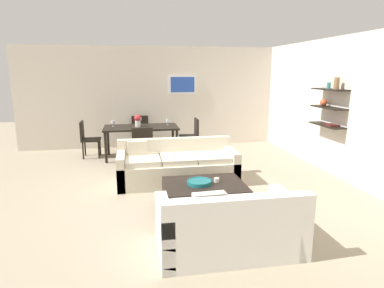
{
  "coord_description": "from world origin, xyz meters",
  "views": [
    {
      "loc": [
        -0.91,
        -5.63,
        2.04
      ],
      "look_at": [
        0.13,
        0.2,
        0.75
      ],
      "focal_mm": 31.21,
      "sensor_mm": 36.0,
      "label": 1
    }
  ],
  "objects_px": {
    "sofa_beige": "(177,167)",
    "candle_jar": "(216,180)",
    "coffee_table": "(204,195)",
    "dining_chair_foot": "(142,144)",
    "loveseat_white": "(229,227)",
    "decorative_bowl": "(199,182)",
    "dining_table": "(141,129)",
    "wine_glass_left_far": "(113,122)",
    "wine_glass_right_far": "(168,121)",
    "dining_chair_left_far": "(87,137)",
    "dining_chair_head": "(140,130)",
    "dining_chair_right_far": "(192,133)",
    "wine_glass_head": "(140,119)",
    "centerpiece_vase": "(138,120)"
  },
  "relations": [
    {
      "from": "sofa_beige",
      "to": "dining_chair_head",
      "type": "xyz_separation_m",
      "value": [
        -0.59,
        2.88,
        0.21
      ]
    },
    {
      "from": "centerpiece_vase",
      "to": "dining_chair_right_far",
      "type": "bearing_deg",
      "value": 9.83
    },
    {
      "from": "dining_table",
      "to": "wine_glass_right_far",
      "type": "distance_m",
      "value": 0.69
    },
    {
      "from": "sofa_beige",
      "to": "loveseat_white",
      "type": "distance_m",
      "value": 2.56
    },
    {
      "from": "coffee_table",
      "to": "dining_chair_right_far",
      "type": "xyz_separation_m",
      "value": [
        0.43,
        3.48,
        0.31
      ]
    },
    {
      "from": "wine_glass_left_far",
      "to": "wine_glass_right_far",
      "type": "relative_size",
      "value": 0.97
    },
    {
      "from": "decorative_bowl",
      "to": "dining_chair_right_far",
      "type": "distance_m",
      "value": 3.53
    },
    {
      "from": "decorative_bowl",
      "to": "candle_jar",
      "type": "bearing_deg",
      "value": 9.42
    },
    {
      "from": "coffee_table",
      "to": "wine_glass_head",
      "type": "height_order",
      "value": "wine_glass_head"
    },
    {
      "from": "decorative_bowl",
      "to": "dining_chair_left_far",
      "type": "bearing_deg",
      "value": 120.42
    },
    {
      "from": "dining_chair_right_far",
      "to": "wine_glass_left_far",
      "type": "xyz_separation_m",
      "value": [
        -1.94,
        -0.09,
        0.35
      ]
    },
    {
      "from": "sofa_beige",
      "to": "candle_jar",
      "type": "xyz_separation_m",
      "value": [
        0.45,
        -1.23,
        0.12
      ]
    },
    {
      "from": "decorative_bowl",
      "to": "dining_chair_foot",
      "type": "distance_m",
      "value": 2.53
    },
    {
      "from": "dining_chair_left_far",
      "to": "dining_chair_right_far",
      "type": "relative_size",
      "value": 1.0
    },
    {
      "from": "dining_chair_foot",
      "to": "wine_glass_left_far",
      "type": "bearing_deg",
      "value": 123.65
    },
    {
      "from": "candle_jar",
      "to": "centerpiece_vase",
      "type": "height_order",
      "value": "centerpiece_vase"
    },
    {
      "from": "decorative_bowl",
      "to": "centerpiece_vase",
      "type": "relative_size",
      "value": 1.3
    },
    {
      "from": "dining_chair_left_far",
      "to": "wine_glass_head",
      "type": "distance_m",
      "value": 1.35
    },
    {
      "from": "wine_glass_head",
      "to": "wine_glass_right_far",
      "type": "bearing_deg",
      "value": -23.79
    },
    {
      "from": "dining_table",
      "to": "wine_glass_left_far",
      "type": "bearing_deg",
      "value": 170.07
    },
    {
      "from": "candle_jar",
      "to": "wine_glass_left_far",
      "type": "bearing_deg",
      "value": 116.93
    },
    {
      "from": "decorative_bowl",
      "to": "dining_table",
      "type": "height_order",
      "value": "dining_table"
    },
    {
      "from": "dining_chair_foot",
      "to": "dining_chair_left_far",
      "type": "height_order",
      "value": "same"
    },
    {
      "from": "decorative_bowl",
      "to": "dining_chair_head",
      "type": "height_order",
      "value": "dining_chair_head"
    },
    {
      "from": "coffee_table",
      "to": "dining_chair_foot",
      "type": "bearing_deg",
      "value": 109.44
    },
    {
      "from": "dining_table",
      "to": "wine_glass_head",
      "type": "height_order",
      "value": "wine_glass_head"
    },
    {
      "from": "dining_chair_head",
      "to": "dining_chair_right_far",
      "type": "relative_size",
      "value": 1.0
    },
    {
      "from": "wine_glass_right_far",
      "to": "centerpiece_vase",
      "type": "distance_m",
      "value": 0.75
    },
    {
      "from": "dining_chair_foot",
      "to": "wine_glass_right_far",
      "type": "xyz_separation_m",
      "value": [
        0.66,
        0.99,
        0.35
      ]
    },
    {
      "from": "sofa_beige",
      "to": "candle_jar",
      "type": "distance_m",
      "value": 1.31
    },
    {
      "from": "decorative_bowl",
      "to": "centerpiece_vase",
      "type": "bearing_deg",
      "value": 104.54
    },
    {
      "from": "decorative_bowl",
      "to": "dining_chair_head",
      "type": "xyz_separation_m",
      "value": [
        -0.77,
        4.15,
        0.09
      ]
    },
    {
      "from": "loveseat_white",
      "to": "decorative_bowl",
      "type": "bearing_deg",
      "value": 93.99
    },
    {
      "from": "dining_chair_left_far",
      "to": "wine_glass_left_far",
      "type": "relative_size",
      "value": 6.13
    },
    {
      "from": "dining_chair_head",
      "to": "dining_chair_left_far",
      "type": "bearing_deg",
      "value": -152.64
    },
    {
      "from": "coffee_table",
      "to": "centerpiece_vase",
      "type": "relative_size",
      "value": 4.18
    },
    {
      "from": "dining_chair_head",
      "to": "dining_chair_right_far",
      "type": "xyz_separation_m",
      "value": [
        1.28,
        -0.66,
        0.0
      ]
    },
    {
      "from": "loveseat_white",
      "to": "dining_chair_right_far",
      "type": "height_order",
      "value": "dining_chair_right_far"
    },
    {
      "from": "dining_chair_foot",
      "to": "wine_glass_right_far",
      "type": "relative_size",
      "value": 5.93
    },
    {
      "from": "coffee_table",
      "to": "dining_table",
      "type": "height_order",
      "value": "dining_table"
    },
    {
      "from": "decorative_bowl",
      "to": "loveseat_white",
      "type": "bearing_deg",
      "value": -86.01
    },
    {
      "from": "dining_table",
      "to": "centerpiece_vase",
      "type": "bearing_deg",
      "value": -160.98
    },
    {
      "from": "dining_chair_foot",
      "to": "dining_chair_right_far",
      "type": "bearing_deg",
      "value": 40.16
    },
    {
      "from": "coffee_table",
      "to": "candle_jar",
      "type": "bearing_deg",
      "value": 11.57
    },
    {
      "from": "decorative_bowl",
      "to": "candle_jar",
      "type": "distance_m",
      "value": 0.28
    },
    {
      "from": "candle_jar",
      "to": "dining_table",
      "type": "height_order",
      "value": "dining_table"
    },
    {
      "from": "loveseat_white",
      "to": "dining_chair_left_far",
      "type": "distance_m",
      "value": 5.23
    },
    {
      "from": "candle_jar",
      "to": "dining_chair_left_far",
      "type": "height_order",
      "value": "dining_chair_left_far"
    },
    {
      "from": "dining_chair_foot",
      "to": "wine_glass_left_far",
      "type": "height_order",
      "value": "wine_glass_left_far"
    },
    {
      "from": "dining_chair_left_far",
      "to": "wine_glass_right_far",
      "type": "height_order",
      "value": "wine_glass_right_far"
    }
  ]
}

